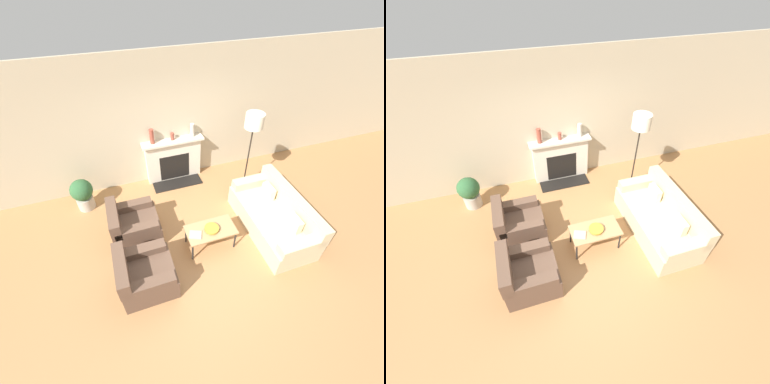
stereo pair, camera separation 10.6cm
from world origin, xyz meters
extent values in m
plane|color=#A87547|center=(0.00, 0.00, 0.00)|extent=(18.00, 18.00, 0.00)
cube|color=#BCAD8E|center=(0.00, 2.42, 1.45)|extent=(18.00, 0.06, 2.90)
cube|color=beige|center=(0.05, 2.29, 0.51)|extent=(1.30, 0.20, 1.01)
cube|color=black|center=(0.05, 2.21, 0.37)|extent=(0.71, 0.04, 0.66)
cube|color=black|center=(0.05, 2.01, 0.01)|extent=(1.17, 0.40, 0.02)
cube|color=beige|center=(0.05, 2.26, 1.04)|extent=(1.42, 0.28, 0.05)
cube|color=#CCB78E|center=(1.41, 0.08, 0.22)|extent=(0.92, 1.95, 0.44)
cube|color=#CCB78E|center=(1.78, 0.08, 0.64)|extent=(0.20, 1.95, 0.39)
cube|color=#CCB78E|center=(1.41, 0.94, 0.53)|extent=(0.85, 0.22, 0.18)
cube|color=#CCB78E|center=(1.41, -0.79, 0.53)|extent=(0.85, 0.22, 0.18)
cube|color=beige|center=(1.55, 0.52, 0.58)|extent=(0.12, 0.32, 0.28)
cube|color=beige|center=(1.55, -0.36, 0.58)|extent=(0.12, 0.32, 0.28)
cube|color=brown|center=(-1.14, -0.33, 0.23)|extent=(0.87, 0.81, 0.45)
cube|color=brown|center=(-1.49, -0.33, 0.63)|extent=(0.18, 0.81, 0.36)
cube|color=brown|center=(-1.14, -0.65, 0.52)|extent=(0.78, 0.18, 0.15)
cube|color=brown|center=(-1.14, -0.02, 0.52)|extent=(0.78, 0.18, 0.15)
cube|color=brown|center=(-1.14, 0.76, 0.23)|extent=(0.87, 0.81, 0.45)
cube|color=brown|center=(-1.49, 0.76, 0.63)|extent=(0.18, 0.81, 0.36)
cube|color=brown|center=(-1.14, 0.44, 0.52)|extent=(0.78, 0.18, 0.15)
cube|color=brown|center=(-1.14, 1.07, 0.52)|extent=(0.78, 0.18, 0.15)
cube|color=tan|center=(0.13, 0.09, 0.44)|extent=(0.91, 0.49, 0.03)
cylinder|color=black|center=(-0.28, -0.12, 0.21)|extent=(0.03, 0.03, 0.42)
cylinder|color=black|center=(0.54, -0.12, 0.21)|extent=(0.03, 0.03, 0.42)
cylinder|color=black|center=(-0.28, 0.29, 0.21)|extent=(0.03, 0.03, 0.42)
cylinder|color=black|center=(0.54, 0.29, 0.21)|extent=(0.03, 0.03, 0.42)
cylinder|color=#BC8E2D|center=(0.14, 0.07, 0.46)|extent=(0.09, 0.09, 0.01)
cylinder|color=#BC8E2D|center=(0.14, 0.07, 0.49)|extent=(0.26, 0.26, 0.04)
cube|color=#B2A893|center=(-0.18, 0.05, 0.46)|extent=(0.26, 0.24, 0.02)
cylinder|color=black|center=(1.49, 1.36, 0.01)|extent=(0.30, 0.30, 0.03)
cylinder|color=black|center=(1.49, 1.36, 0.83)|extent=(0.03, 0.03, 1.60)
cylinder|color=silver|center=(1.49, 1.36, 1.74)|extent=(0.37, 0.37, 0.29)
cylinder|color=brown|center=(-0.40, 2.29, 1.23)|extent=(0.10, 0.10, 0.34)
cylinder|color=brown|center=(0.06, 2.29, 1.14)|extent=(0.08, 0.08, 0.17)
cylinder|color=beige|center=(0.53, 2.29, 1.22)|extent=(0.10, 0.10, 0.31)
cylinder|color=#B2A899|center=(-2.06, 1.89, 0.15)|extent=(0.35, 0.35, 0.29)
sphere|color=#2D5B33|center=(-2.06, 1.89, 0.50)|extent=(0.46, 0.46, 0.46)
camera|label=1|loc=(-1.15, -2.59, 4.10)|focal=24.00mm
camera|label=2|loc=(-1.04, -2.63, 4.10)|focal=24.00mm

